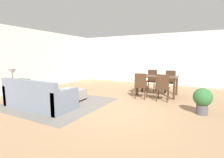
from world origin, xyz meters
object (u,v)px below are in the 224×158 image
object	(u,v)px
ottoman_table	(72,93)
dining_chair_far_right	(170,80)
dining_chair_near_left	(141,84)
dining_table	(157,78)
table_lamp	(12,72)
dining_chair_near_right	(163,86)
vase_centerpiece	(159,73)
dining_chair_far_left	(152,79)
potted_plant	(203,99)
book_on_ottoman	(69,88)
couch	(38,98)
side_table	(14,88)

from	to	relation	value
ottoman_table	dining_chair_far_right	bearing A→B (deg)	45.12
ottoman_table	dining_chair_near_left	distance (m)	2.44
dining_table	table_lamp	bearing A→B (deg)	-142.93
dining_chair_near_right	ottoman_table	bearing A→B (deg)	-156.10
ottoman_table	dining_table	size ratio (longest dim) A/B	0.60
dining_table	vase_centerpiece	bearing A→B (deg)	13.55
ottoman_table	dining_chair_far_left	bearing A→B (deg)	54.16
table_lamp	dining_chair_near_left	world-z (taller)	table_lamp
vase_centerpiece	potted_plant	xyz separation A→B (m)	(1.47, -1.65, -0.48)
ottoman_table	dining_chair_far_left	distance (m)	3.51
potted_plant	book_on_ottoman	bearing A→B (deg)	-173.39
ottoman_table	table_lamp	size ratio (longest dim) A/B	1.72
dining_chair_near_right	potted_plant	world-z (taller)	dining_chair_near_right
table_lamp	vase_centerpiece	bearing A→B (deg)	36.72
dining_chair_near_left	couch	bearing A→B (deg)	-134.43
table_lamp	couch	bearing A→B (deg)	-4.84
table_lamp	potted_plant	distance (m)	5.87
couch	book_on_ottoman	size ratio (longest dim) A/B	8.37
side_table	dining_chair_near_left	world-z (taller)	dining_chair_near_left
side_table	book_on_ottoman	world-z (taller)	side_table
table_lamp	vase_centerpiece	distance (m)	5.22
table_lamp	dining_chair_far_right	distance (m)	5.94
couch	ottoman_table	xyz separation A→B (m)	(0.28, 1.15, -0.07)
dining_chair_far_right	book_on_ottoman	distance (m)	4.10
table_lamp	dining_table	bearing A→B (deg)	37.07
table_lamp	dining_chair_far_left	distance (m)	5.38
couch	potted_plant	distance (m)	4.56
ottoman_table	dining_chair_far_left	size ratio (longest dim) A/B	0.98
dining_chair_near_right	vase_centerpiece	world-z (taller)	vase_centerpiece
dining_table	dining_chair_far_left	size ratio (longest dim) A/B	1.63
couch	dining_chair_far_right	bearing A→B (deg)	52.09
couch	book_on_ottoman	xyz separation A→B (m)	(0.17, 1.11, 0.11)
vase_centerpiece	dining_chair_far_right	bearing A→B (deg)	68.02
table_lamp	dining_table	distance (m)	5.16
dining_chair_near_left	vase_centerpiece	xyz separation A→B (m)	(0.45, 0.84, 0.36)
couch	table_lamp	distance (m)	1.55
dining_chair_near_right	book_on_ottoman	xyz separation A→B (m)	(-2.94, -1.29, -0.12)
dining_chair_near_right	dining_chair_far_right	xyz separation A→B (m)	(-0.01, 1.58, 0.00)
couch	dining_table	xyz separation A→B (m)	(2.72, 3.22, 0.37)
side_table	dining_chair_near_left	size ratio (longest dim) A/B	0.62
side_table	dining_table	distance (m)	5.15
dining_chair_far_left	dining_chair_far_right	size ratio (longest dim) A/B	1.00
dining_chair_near_left	dining_chair_near_right	world-z (taller)	same
couch	side_table	bearing A→B (deg)	175.16
dining_table	potted_plant	bearing A→B (deg)	-46.45
side_table	dining_chair_far_right	xyz separation A→B (m)	(4.48, 3.86, 0.07)
vase_centerpiece	dining_table	bearing A→B (deg)	-166.45
side_table	dining_chair_near_left	xyz separation A→B (m)	(3.73, 2.28, 0.07)
potted_plant	dining_chair_far_left	bearing A→B (deg)	129.02
book_on_ottoman	ottoman_table	bearing A→B (deg)	18.39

